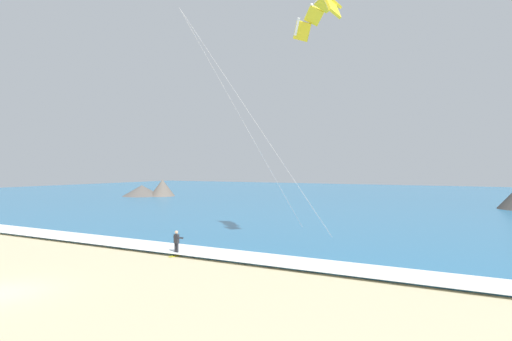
% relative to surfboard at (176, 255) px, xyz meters
% --- Properties ---
extents(sea, '(200.00, 120.00, 0.20)m').
position_rel_surfboard_xyz_m(sea, '(-1.78, 60.11, 0.07)').
color(sea, teal).
rests_on(sea, ground).
extents(surf_foam, '(200.00, 3.06, 0.04)m').
position_rel_surfboard_xyz_m(surf_foam, '(-1.78, 1.11, 0.19)').
color(surf_foam, white).
rests_on(surf_foam, sea).
extents(surfboard, '(0.60, 1.44, 0.09)m').
position_rel_surfboard_xyz_m(surfboard, '(0.00, 0.00, 0.00)').
color(surfboard, yellow).
rests_on(surfboard, ground).
extents(kitesurfer, '(0.55, 0.55, 1.69)m').
position_rel_surfboard_xyz_m(kitesurfer, '(0.00, 0.02, 0.91)').
color(kitesurfer, '#232328').
rests_on(kitesurfer, ground).
extents(kite_primary, '(9.63, 9.25, 17.08)m').
position_rel_surfboard_xyz_m(kite_primary, '(7.30, 7.36, 17.19)').
color(kite_primary, yellow).
extents(headland_left, '(10.40, 8.47, 3.50)m').
position_rel_surfboard_xyz_m(headland_left, '(-40.71, 42.02, 1.32)').
color(headland_left, '#56514C').
rests_on(headland_left, ground).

